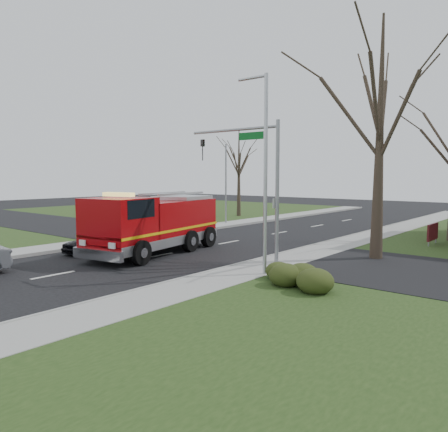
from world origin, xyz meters
The scene contains 13 objects.
ground centered at (0.00, 0.00, 0.00)m, with size 120.00×120.00×0.00m, color black.
sidewalk_right centered at (6.20, 0.00, 0.07)m, with size 2.40×80.00×0.15m, color gray.
sidewalk_left centered at (-6.20, 0.00, 0.07)m, with size 2.40×80.00×0.15m, color gray.
cross_street_left centered at (-22.40, 4.00, 0.08)m, with size 30.00×8.00×0.15m, color black.
health_center_sign centered at (10.50, 12.50, 0.88)m, with size 0.12×2.00×1.40m.
hedge_corner centered at (9.00, -1.00, 0.58)m, with size 2.80×2.00×0.90m, color #2D3B15.
bare_tree_near centered at (9.50, 6.00, 7.41)m, with size 6.00×6.00×12.00m.
bare_tree_left centered at (-10.00, 20.00, 5.56)m, with size 4.50×4.50×9.00m.
traffic_signal_mast centered at (5.21, 1.50, 4.71)m, with size 5.29×0.18×6.80m.
streetlight_pole centered at (7.14, -0.50, 4.55)m, with size 1.48×0.16×8.40m.
utility_pole_far centered at (-6.80, 14.00, 3.50)m, with size 0.14×0.14×7.00m, color gray.
fire_engine centered at (-0.69, 0.28, 1.56)m, with size 4.55×8.94×3.45m.
parked_car_maroon centered at (-3.56, -1.55, 0.63)m, with size 1.49×3.70×1.26m, color black.
Camera 1 is at (17.39, -15.51, 4.27)m, focal length 35.00 mm.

